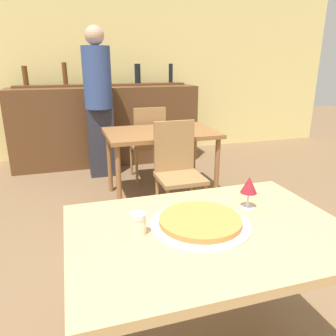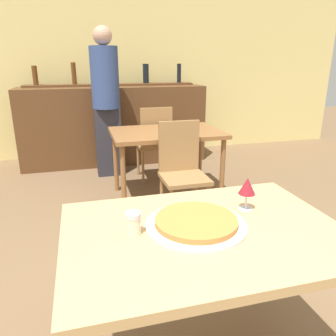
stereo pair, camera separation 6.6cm
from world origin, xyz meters
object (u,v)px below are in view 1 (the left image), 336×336
chair_far_side_back (148,140)px  wine_glass (249,186)px  cheese_shaker (139,224)px  chair_far_side_front (177,166)px  person_standing (98,98)px  pizza_tray (200,222)px

chair_far_side_back → wine_glass: bearing=87.2°
wine_glass → cheese_shaker: bearing=-170.0°
chair_far_side_back → chair_far_side_front: bearing=90.0°
cheese_shaker → person_standing: 2.99m
chair_far_side_back → person_standing: person_standing is taller
chair_far_side_back → cheese_shaker: size_ratio=9.57×
cheese_shaker → wine_glass: wine_glass is taller
chair_far_side_front → cheese_shaker: chair_far_side_front is taller
chair_far_side_back → pizza_tray: bearing=81.1°
person_standing → wine_glass: (0.41, -2.88, -0.13)m
chair_far_side_back → wine_glass: size_ratio=5.80×
pizza_tray → person_standing: 3.00m
pizza_tray → person_standing: (-0.12, 2.98, 0.23)m
chair_far_side_front → cheese_shaker: 1.68m
chair_far_side_front → wine_glass: size_ratio=5.80×
wine_glass → person_standing: bearing=98.0°
pizza_tray → wine_glass: bearing=19.1°
chair_far_side_back → pizza_tray: chair_far_side_back is taller
chair_far_side_front → person_standing: person_standing is taller
cheese_shaker → wine_glass: bearing=10.0°
pizza_tray → wine_glass: size_ratio=2.75×
wine_glass → chair_far_side_back: bearing=87.2°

